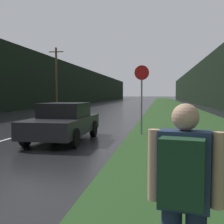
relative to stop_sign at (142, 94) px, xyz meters
name	(u,v)px	position (x,y,z in m)	size (l,w,h in m)	color
grass_verge	(172,107)	(2.45, 27.75, -1.78)	(6.00, 240.00, 0.02)	#26471E
lane_stripe_c	(59,124)	(-5.11, 3.72, -1.79)	(0.12, 3.00, 0.01)	silver
lane_stripe_d	(89,115)	(-5.11, 10.72, -1.79)	(0.12, 3.00, 0.01)	silver
treeline_far_side	(69,84)	(-15.67, 37.75, 1.84)	(2.00, 140.00, 7.26)	black
treeline_near_side	(205,83)	(8.45, 37.75, 1.86)	(2.00, 140.00, 7.31)	black
utility_pole_far	(56,77)	(-11.44, 20.04, 2.01)	(1.80, 0.24, 7.34)	#4C3823
stop_sign	(142,94)	(0.00, 0.00, 0.00)	(0.63, 0.07, 3.00)	slate
hitchhiker_with_backpack	(184,196)	(0.95, -9.96, -0.83)	(0.57, 0.46, 1.67)	#1E2847
car_passing_near	(63,122)	(-2.83, -1.99, -1.08)	(1.93, 4.29, 1.43)	black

